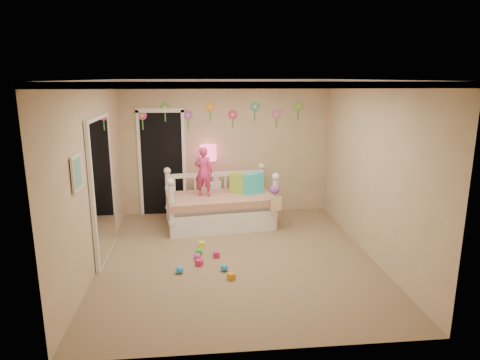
{
  "coord_description": "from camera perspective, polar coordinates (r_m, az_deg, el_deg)",
  "views": [
    {
      "loc": [
        -0.55,
        -5.89,
        2.64
      ],
      "look_at": [
        0.1,
        0.6,
        1.05
      ],
      "focal_mm": 31.71,
      "sensor_mm": 36.0,
      "label": 1
    }
  ],
  "objects": [
    {
      "name": "mirror_closet",
      "position": [
        6.54,
        -17.99,
        -1.04
      ],
      "size": [
        0.07,
        1.3,
        2.1
      ],
      "primitive_type": "cube",
      "color": "white",
      "rests_on": "left_wall"
    },
    {
      "name": "back_wall",
      "position": [
        8.27,
        -1.83,
        4.36
      ],
      "size": [
        4.0,
        0.01,
        2.6
      ],
      "primitive_type": "cube",
      "color": "tan",
      "rests_on": "floor"
    },
    {
      "name": "pillow_turquoise",
      "position": [
        7.68,
        1.85,
        -0.47
      ],
      "size": [
        0.39,
        0.3,
        0.37
      ],
      "primitive_type": "cube",
      "rotation": [
        0.0,
        0.0,
        0.52
      ],
      "color": "#28C5C9",
      "rests_on": "daybed"
    },
    {
      "name": "hanging_bag",
      "position": [
        7.22,
        4.71,
        -2.52
      ],
      "size": [
        0.2,
        0.16,
        0.36
      ],
      "primitive_type": null,
      "color": "beige",
      "rests_on": "daybed"
    },
    {
      "name": "nightstand",
      "position": [
        8.28,
        -4.18,
        -2.38
      ],
      "size": [
        0.46,
        0.37,
        0.7
      ],
      "primitive_type": "cube",
      "rotation": [
        0.0,
        0.0,
        0.11
      ],
      "color": "white",
      "rests_on": "floor"
    },
    {
      "name": "right_wall",
      "position": [
        6.55,
        17.32,
        1.28
      ],
      "size": [
        0.01,
        4.5,
        2.6
      ],
      "primitive_type": "cube",
      "color": "tan",
      "rests_on": "floor"
    },
    {
      "name": "daybed",
      "position": [
        7.63,
        -2.7,
        -2.47
      ],
      "size": [
        2.01,
        1.25,
        1.03
      ],
      "primitive_type": null,
      "rotation": [
        0.0,
        0.0,
        0.13
      ],
      "color": "white",
      "rests_on": "floor"
    },
    {
      "name": "toy_scatter",
      "position": [
        6.27,
        -4.91,
        -10.68
      ],
      "size": [
        1.02,
        1.42,
        0.11
      ],
      "primitive_type": null,
      "rotation": [
        0.0,
        0.0,
        -0.18
      ],
      "color": "#996666",
      "rests_on": "floor"
    },
    {
      "name": "left_wall",
      "position": [
        6.21,
        -19.08,
        0.49
      ],
      "size": [
        0.01,
        4.5,
        2.6
      ],
      "primitive_type": "cube",
      "color": "tan",
      "rests_on": "floor"
    },
    {
      "name": "pillow_lime",
      "position": [
        7.72,
        0.14,
        -0.41
      ],
      "size": [
        0.42,
        0.29,
        0.37
      ],
      "primitive_type": "cube",
      "rotation": [
        0.0,
        0.0,
        -0.41
      ],
      "color": "#90BD39",
      "rests_on": "daybed"
    },
    {
      "name": "ceiling",
      "position": [
        5.91,
        -0.4,
        13.32
      ],
      "size": [
        4.0,
        4.5,
        0.01
      ],
      "primitive_type": "cube",
      "color": "white",
      "rests_on": "floor"
    },
    {
      "name": "flower_decals",
      "position": [
        8.17,
        -2.49,
        8.77
      ],
      "size": [
        3.4,
        0.02,
        0.5
      ],
      "primitive_type": null,
      "color": "#B2668C",
      "rests_on": "back_wall"
    },
    {
      "name": "table_lamp",
      "position": [
        8.1,
        -4.27,
        3.09
      ],
      "size": [
        0.31,
        0.31,
        0.68
      ],
      "color": "#F2208C",
      "rests_on": "nightstand"
    },
    {
      "name": "wall_picture",
      "position": [
        5.3,
        -21.14,
        0.92
      ],
      "size": [
        0.05,
        0.34,
        0.42
      ],
      "primitive_type": "cube",
      "color": "white",
      "rests_on": "left_wall"
    },
    {
      "name": "child",
      "position": [
        7.5,
        -4.91,
        1.13
      ],
      "size": [
        0.36,
        0.29,
        0.88
      ],
      "primitive_type": "imported",
      "rotation": [
        0.0,
        0.0,
        2.89
      ],
      "color": "#D73170",
      "rests_on": "daybed"
    },
    {
      "name": "crown_molding",
      "position": [
        5.91,
        -0.4,
        13.03
      ],
      "size": [
        4.0,
        4.5,
        0.06
      ],
      "primitive_type": null,
      "color": "white",
      "rests_on": "ceiling"
    },
    {
      "name": "closet_doorway",
      "position": [
        8.31,
        -10.45,
        2.33
      ],
      "size": [
        0.9,
        0.04,
        2.07
      ],
      "primitive_type": "cube",
      "color": "black",
      "rests_on": "back_wall"
    },
    {
      "name": "floor",
      "position": [
        6.47,
        -0.36,
        -10.35
      ],
      "size": [
        4.0,
        4.5,
        0.01
      ],
      "primitive_type": "cube",
      "color": "#7F684C",
      "rests_on": "ground"
    }
  ]
}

